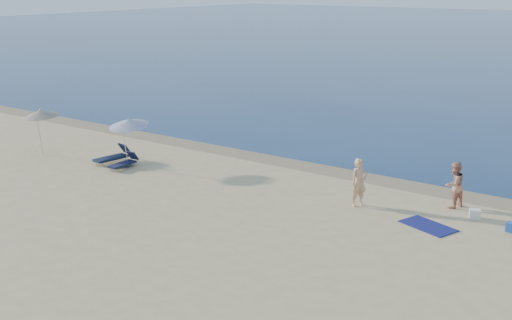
# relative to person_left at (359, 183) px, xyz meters

# --- Properties ---
(wet_sand_strip) EXTENTS (240.00, 1.60, 0.00)m
(wet_sand_strip) POSITION_rel_person_left_xyz_m (-2.48, 3.40, -0.89)
(wet_sand_strip) COLOR #847254
(wet_sand_strip) RESTS_ON ground
(person_left) EXTENTS (0.69, 0.78, 1.79)m
(person_left) POSITION_rel_person_left_xyz_m (0.00, 0.00, 0.00)
(person_left) COLOR tan
(person_left) RESTS_ON ground
(person_right) EXTENTS (0.90, 1.01, 1.71)m
(person_right) POSITION_rel_person_left_xyz_m (2.89, 1.84, -0.04)
(person_right) COLOR tan
(person_right) RESTS_ON ground
(beach_towel) EXTENTS (2.04, 1.55, 0.03)m
(beach_towel) POSITION_rel_person_left_xyz_m (2.85, -0.50, -0.88)
(beach_towel) COLOR #101453
(beach_towel) RESTS_ON ground
(white_bag) EXTENTS (0.46, 0.43, 0.32)m
(white_bag) POSITION_rel_person_left_xyz_m (3.91, 1.17, -0.73)
(white_bag) COLOR white
(white_bag) RESTS_ON ground
(umbrella_near) EXTENTS (1.88, 1.90, 2.31)m
(umbrella_near) POSITION_rel_person_left_xyz_m (-10.61, -1.15, 1.09)
(umbrella_near) COLOR silver
(umbrella_near) RESTS_ON ground
(umbrella_far) EXTENTS (2.07, 2.08, 2.26)m
(umbrella_far) POSITION_rel_person_left_xyz_m (-15.49, -2.05, 1.09)
(umbrella_far) COLOR silver
(umbrella_far) RESTS_ON ground
(lounger_left) EXTENTS (0.53, 1.50, 0.65)m
(lounger_left) POSITION_rel_person_left_xyz_m (-10.66, -1.49, -0.65)
(lounger_left) COLOR #151B3A
(lounger_left) RESTS_ON ground
(lounger_right) EXTENTS (0.82, 1.83, 0.78)m
(lounger_right) POSITION_rel_person_left_xyz_m (-11.69, -1.17, -0.61)
(lounger_right) COLOR #131B34
(lounger_right) RESTS_ON ground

